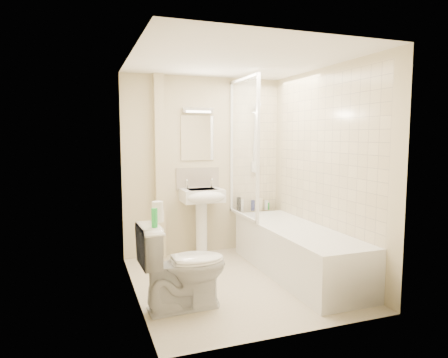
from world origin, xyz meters
name	(u,v)px	position (x,y,z in m)	size (l,w,h in m)	color
floor	(237,282)	(0.00, 0.00, 0.00)	(2.50, 2.50, 0.00)	beige
wall_back	(204,166)	(0.00, 1.25, 1.20)	(2.20, 0.02, 2.40)	beige
wall_left	(134,178)	(-1.10, 0.00, 1.20)	(0.02, 2.50, 2.40)	beige
wall_right	(325,171)	(1.10, 0.00, 1.20)	(0.02, 2.50, 2.40)	beige
ceiling	(238,60)	(0.00, 0.00, 2.40)	(2.20, 2.50, 0.02)	white
tile_back	(254,149)	(0.75, 1.24, 1.42)	(0.70, 0.01, 1.75)	beige
tile_right	(324,152)	(1.09, 0.00, 1.42)	(0.01, 2.10, 1.75)	beige
pipe_boxing	(160,167)	(-0.62, 1.19, 1.20)	(0.12, 0.12, 2.40)	beige
splashback	(198,179)	(-0.09, 1.24, 1.03)	(0.60, 0.01, 0.30)	beige
mirror	(198,138)	(-0.09, 1.24, 1.58)	(0.46, 0.01, 0.60)	white
strip_light	(198,110)	(-0.09, 1.22, 1.95)	(0.42, 0.07, 0.07)	silver
bathtub	(297,250)	(0.75, 0.00, 0.29)	(0.70, 2.10, 0.55)	white
shower_screen	(243,148)	(0.40, 0.80, 1.45)	(0.04, 0.92, 1.80)	white
shower_fixture	(256,140)	(0.75, 1.19, 1.55)	(0.10, 0.16, 0.99)	white
pedestal_sink	(203,203)	(-0.09, 1.01, 0.73)	(0.54, 0.49, 1.04)	white
bottle_black_a	(239,204)	(0.48, 1.16, 0.65)	(0.06, 0.06, 0.20)	black
bottle_white_a	(242,205)	(0.53, 1.16, 0.63)	(0.05, 0.05, 0.17)	silver
bottle_blue	(253,205)	(0.70, 1.16, 0.62)	(0.06, 0.06, 0.15)	navy
bottle_cream	(260,204)	(0.82, 1.16, 0.63)	(0.06, 0.06, 0.17)	beige
bottle_white_b	(266,205)	(0.91, 1.16, 0.62)	(0.06, 0.06, 0.13)	silver
bottle_green	(267,206)	(0.93, 1.16, 0.60)	(0.06, 0.06, 0.10)	green
toilet	(183,266)	(-0.72, -0.46, 0.41)	(0.82, 0.49, 0.82)	white
toilet_roll_lower	(158,216)	(-0.93, -0.35, 0.87)	(0.11, 0.11, 0.10)	white
toilet_roll_upper	(158,206)	(-0.94, -0.37, 0.97)	(0.10, 0.10, 0.09)	white
green_bottle	(155,218)	(-1.00, -0.57, 0.91)	(0.05, 0.05, 0.17)	green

